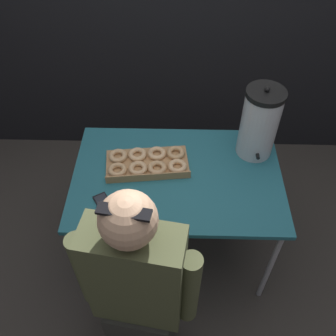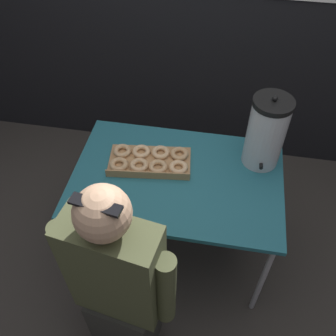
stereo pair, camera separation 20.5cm
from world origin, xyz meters
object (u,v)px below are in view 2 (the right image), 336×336
person_seated (119,287)px  donut_box (150,160)px  coffee_urn (266,132)px  cell_phone (100,197)px

person_seated → donut_box: bearing=-81.0°
coffee_urn → cell_phone: size_ratio=2.67×
cell_phone → person_seated: person_seated is taller
cell_phone → person_seated: size_ratio=0.13×
donut_box → cell_phone: 0.36m
donut_box → coffee_urn: (0.62, 0.13, 0.19)m
coffee_urn → person_seated: 1.10m
coffee_urn → person_seated: bearing=-126.3°
cell_phone → donut_box: bearing=23.3°
coffee_urn → cell_phone: bearing=-152.7°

